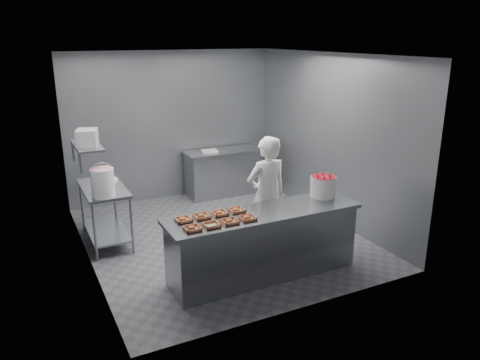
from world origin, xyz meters
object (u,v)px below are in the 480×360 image
Objects in this scene: prep_table at (105,206)px; glaze_bucket at (103,182)px; tray_6 at (219,213)px; appliance at (87,138)px; service_counter at (263,243)px; tray_1 at (211,225)px; worker at (266,196)px; back_counter at (223,172)px; tray_0 at (192,228)px; tray_3 at (247,218)px; tray_5 at (202,216)px; strawberry_tub at (323,186)px; tray_4 at (183,219)px; tray_7 at (236,210)px; tray_2 at (230,221)px.

glaze_bucket is at bearing -99.29° from prep_table.
tray_6 is 2.26m from appliance.
appliance reaches higher than service_counter.
tray_1 is 0.11× the size of worker.
glaze_bucket is (-2.62, -1.74, 0.66)m from back_counter.
tray_0 is 0.60× the size of appliance.
back_counter is at bearing 63.52° from tray_1.
appliance is (-1.03, 2.01, 0.76)m from tray_1.
tray_3 reaches higher than tray_1.
tray_5 is 0.38× the size of glaze_bucket.
tray_1 is 2.39m from appliance.
glaze_bucket is at bearing 153.64° from strawberry_tub.
tray_4 is (0.61, -1.80, 0.33)m from prep_table.
tray_1 is 1.85m from strawberry_tub.
back_counter is at bearing 27.01° from prep_table.
tray_5 and tray_7 have the same top height.
tray_0 is 1.00× the size of tray_7.
tray_5 is 0.60× the size of appliance.
strawberry_tub is (1.58, 0.30, 0.13)m from tray_2.
back_counter is at bearing 68.56° from tray_7.
tray_1 is 1.00× the size of tray_4.
tray_3 is at bearing 0.00° from tray_2.
strawberry_tub is at bearing -33.95° from prep_table.
tray_7 is 0.11× the size of worker.
tray_4 is at bearing 157.21° from tray_3.
tray_2 and tray_3 have the same top height.
tray_2 is at bearing -164.81° from service_counter.
tray_7 reaches higher than tray_1.
appliance is (-0.17, -0.09, 1.09)m from prep_table.
tray_2 is (0.24, -0.00, 0.00)m from tray_1.
tray_6 is at bearing 90.00° from tray_2.
tray_4 reaches higher than prep_table.
tray_0 is at bearing -147.78° from tray_6.
tray_3 reaches higher than prep_table.
worker is at bearing 27.97° from tray_0.
tray_6 is (0.48, 0.00, 0.00)m from tray_4.
tray_6 is at bearing 0.00° from tray_4.
strawberry_tub is at bearing -0.04° from tray_4.
tray_3 is 0.38× the size of glaze_bucket.
glaze_bucket is at bearing 130.59° from tray_6.
tray_3 is at bearing -167.34° from strawberry_tub.
tray_3 and tray_6 have the same top height.
appliance is (-0.78, 2.01, 0.76)m from tray_0.
worker is (0.93, 0.75, -0.06)m from tray_2.
strawberry_tub is (1.34, -0.00, 0.13)m from tray_7.
glaze_bucket is (-0.93, 1.66, 0.19)m from tray_1.
back_counter is (2.55, 1.30, -0.14)m from prep_table.
service_counter is 13.88× the size of tray_4.
tray_3 is 1.00× the size of tray_6.
strawberry_tub is at bearing -87.71° from back_counter.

